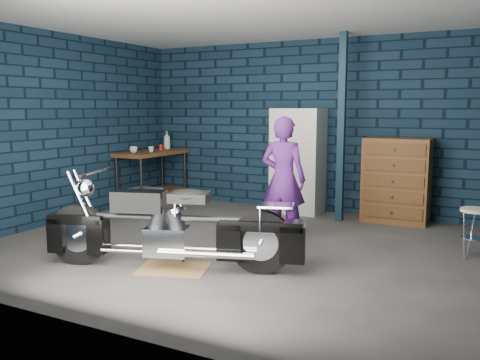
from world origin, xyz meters
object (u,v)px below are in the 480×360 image
at_px(person, 283,179).
at_px(tool_chest, 396,180).
at_px(workbench, 153,178).
at_px(locker, 298,161).
at_px(storage_bin, 146,197).
at_px(shop_stool, 473,233).
at_px(motorcycle, 172,221).

height_order(person, tool_chest, person).
distance_m(person, tool_chest, 2.01).
distance_m(workbench, locker, 2.54).
distance_m(person, locker, 1.78).
bearing_deg(person, tool_chest, -123.45).
height_order(storage_bin, tool_chest, tool_chest).
relative_size(person, shop_stool, 2.80).
bearing_deg(person, locker, -76.95).
bearing_deg(locker, person, -74.53).
xyz_separation_m(workbench, tool_chest, (3.97, 0.48, 0.15)).
xyz_separation_m(workbench, motorcycle, (2.38, -2.79, 0.05)).
height_order(person, shop_stool, person).
distance_m(motorcycle, storage_bin, 3.50).
xyz_separation_m(motorcycle, tool_chest, (1.60, 3.28, 0.10)).
relative_size(motorcycle, storage_bin, 4.62).
xyz_separation_m(workbench, shop_stool, (5.08, -0.93, -0.18)).
bearing_deg(storage_bin, locker, 16.31).
height_order(workbench, shop_stool, workbench).
relative_size(storage_bin, locker, 0.30).
distance_m(locker, tool_chest, 1.52).
bearing_deg(motorcycle, shop_stool, 16.09).
bearing_deg(locker, shop_stool, -28.44).
height_order(workbench, locker, locker).
bearing_deg(shop_stool, storage_bin, 172.11).
xyz_separation_m(locker, tool_chest, (1.51, 0.00, -0.21)).
bearing_deg(workbench, tool_chest, 6.94).
bearing_deg(shop_stool, motorcycle, -145.45).
bearing_deg(motorcycle, person, 51.71).
distance_m(workbench, shop_stool, 5.17).
xyz_separation_m(workbench, locker, (2.46, 0.48, 0.36)).
relative_size(person, locker, 0.94).
distance_m(locker, shop_stool, 3.02).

